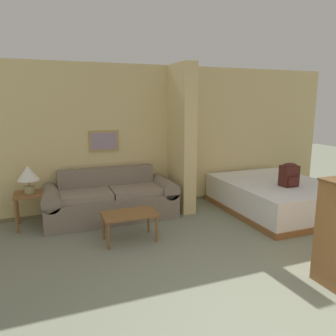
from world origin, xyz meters
TOP-DOWN VIEW (x-y plane):
  - wall_back at (-0.00, 4.08)m, footprint 7.41×0.16m
  - wall_partition_pillar at (0.25, 3.63)m, footprint 0.24×0.78m
  - couch at (-1.07, 3.59)m, footprint 2.20×0.84m
  - coffee_table at (-1.01, 2.57)m, footprint 0.76×0.45m
  - side_table at (-2.32, 3.64)m, footprint 0.48×0.48m
  - table_lamp at (-2.32, 3.64)m, footprint 0.33×0.33m
  - bed at (1.79, 2.89)m, footprint 1.74×2.18m
  - backpack at (1.78, 2.56)m, footprint 0.28×0.23m

SIDE VIEW (x-z plane):
  - bed at x=1.79m, z-range 0.00..0.54m
  - couch at x=-1.07m, z-range -0.10..0.72m
  - coffee_table at x=-1.01m, z-range 0.15..0.57m
  - side_table at x=-2.32m, z-range 0.19..0.75m
  - backpack at x=1.78m, z-range 0.55..0.95m
  - table_lamp at x=-2.32m, z-range 0.64..1.07m
  - wall_back at x=0.00m, z-range -0.01..2.59m
  - wall_partition_pillar at x=0.25m, z-range 0.00..2.60m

